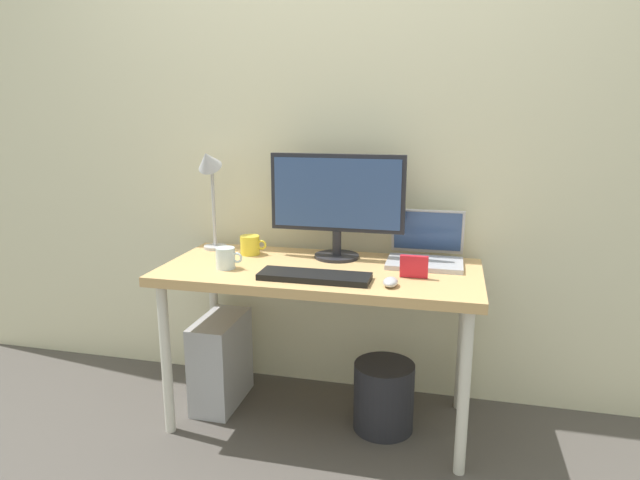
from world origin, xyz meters
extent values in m
plane|color=#4C4742|center=(0.00, 0.00, 0.00)|extent=(6.00, 6.00, 0.00)
cube|color=beige|center=(0.00, 0.37, 1.30)|extent=(4.40, 0.04, 2.60)
cube|color=tan|center=(0.00, 0.00, 0.69)|extent=(1.34, 0.61, 0.04)
cylinder|color=silver|center=(-0.61, -0.25, 0.33)|extent=(0.04, 0.04, 0.67)
cylinder|color=silver|center=(0.61, -0.25, 0.33)|extent=(0.04, 0.04, 0.67)
cylinder|color=silver|center=(-0.61, 0.25, 0.33)|extent=(0.04, 0.04, 0.67)
cylinder|color=silver|center=(0.61, 0.25, 0.33)|extent=(0.04, 0.04, 0.67)
cylinder|color=#232328|center=(0.04, 0.18, 0.72)|extent=(0.20, 0.20, 0.01)
cylinder|color=#232328|center=(0.04, 0.18, 0.78)|extent=(0.04, 0.04, 0.11)
cube|color=#232328|center=(0.04, 0.18, 1.00)|extent=(0.60, 0.03, 0.34)
cube|color=#334C7F|center=(0.04, 0.16, 1.00)|extent=(0.56, 0.01, 0.30)
cube|color=#B2B2B7|center=(0.43, 0.14, 0.72)|extent=(0.32, 0.22, 0.02)
cube|color=#B2B2B7|center=(0.43, 0.27, 0.83)|extent=(0.32, 0.07, 0.21)
cube|color=#334C7F|center=(0.43, 0.27, 0.83)|extent=(0.30, 0.06, 0.18)
cylinder|color=#B2B2B7|center=(-0.57, 0.21, 0.72)|extent=(0.11, 0.11, 0.01)
cylinder|color=#B2B2B7|center=(-0.57, 0.21, 0.91)|extent=(0.02, 0.02, 0.38)
cone|color=#B2B2B7|center=(-0.57, 0.17, 1.13)|extent=(0.11, 0.14, 0.13)
cube|color=black|center=(0.02, -0.17, 0.72)|extent=(0.44, 0.14, 0.02)
ellipsoid|color=#B2B2B7|center=(0.32, -0.18, 0.73)|extent=(0.06, 0.09, 0.03)
cylinder|color=yellow|center=(-0.37, 0.14, 0.75)|extent=(0.09, 0.09, 0.09)
torus|color=yellow|center=(-0.31, 0.14, 0.76)|extent=(0.05, 0.01, 0.05)
cylinder|color=silver|center=(-0.38, -0.10, 0.75)|extent=(0.08, 0.08, 0.09)
torus|color=silver|center=(-0.33, -0.10, 0.76)|extent=(0.05, 0.01, 0.05)
cube|color=red|center=(0.40, -0.06, 0.76)|extent=(0.11, 0.03, 0.09)
cube|color=#B2B2B7|center=(-0.49, 0.04, 0.21)|extent=(0.18, 0.36, 0.42)
cylinder|color=#232328|center=(0.29, -0.01, 0.15)|extent=(0.26, 0.26, 0.30)
camera|label=1|loc=(0.52, -2.17, 1.35)|focal=30.87mm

